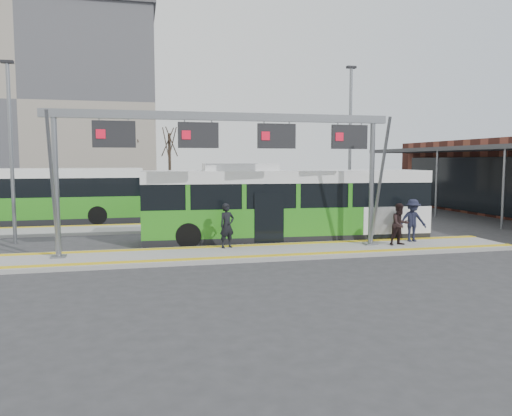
{
  "coord_description": "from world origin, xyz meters",
  "views": [
    {
      "loc": [
        -3.68,
        -18.26,
        3.56
      ],
      "look_at": [
        1.32,
        3.0,
        1.49
      ],
      "focal_mm": 35.0,
      "sensor_mm": 36.0,
      "label": 1
    }
  ],
  "objects": [
    {
      "name": "tactile_second",
      "position": [
        -4.0,
        9.15,
        0.16
      ],
      "size": [
        20.0,
        0.35,
        0.02
      ],
      "color": "gold",
      "rests_on": "platform_second"
    },
    {
      "name": "apartment_block",
      "position": [
        -14.0,
        36.0,
        9.21
      ],
      "size": [
        24.5,
        12.5,
        18.4
      ],
      "color": "gray",
      "rests_on": "ground"
    },
    {
      "name": "platform_second",
      "position": [
        -4.0,
        8.0,
        0.07
      ],
      "size": [
        20.0,
        3.0,
        0.15
      ],
      "primitive_type": "cube",
      "color": "gray",
      "rests_on": "ground"
    },
    {
      "name": "gantry",
      "position": [
        -0.35,
        0.25,
        4.3
      ],
      "size": [
        13.0,
        1.68,
        5.2
      ],
      "color": "slate",
      "rests_on": "platform_main"
    },
    {
      "name": "tree_mid",
      "position": [
        -0.66,
        31.85,
        5.38
      ],
      "size": [
        1.4,
        1.4,
        7.09
      ],
      "color": "#382B21",
      "rests_on": "ground"
    },
    {
      "name": "passenger_a",
      "position": [
        -0.35,
        0.87,
        1.03
      ],
      "size": [
        0.75,
        0.63,
        1.75
      ],
      "primitive_type": "imported",
      "rotation": [
        0.0,
        0.0,
        0.38
      ],
      "color": "black",
      "rests_on": "platform_main"
    },
    {
      "name": "passenger_c",
      "position": [
        7.56,
        0.58,
        1.05
      ],
      "size": [
        1.24,
        0.81,
        1.8
      ],
      "primitive_type": "imported",
      "rotation": [
        0.0,
        0.0,
        -0.13
      ],
      "color": "black",
      "rests_on": "platform_main"
    },
    {
      "name": "lamp_west",
      "position": [
        -8.92,
        4.81,
        4.11
      ],
      "size": [
        0.5,
        0.25,
        7.73
      ],
      "color": "slate",
      "rests_on": "ground"
    },
    {
      "name": "bg_bus_green",
      "position": [
        -9.75,
        11.84,
        1.55
      ],
      "size": [
        12.59,
        2.92,
        3.13
      ],
      "rotation": [
        0.0,
        0.0,
        0.02
      ],
      "color": "black",
      "rests_on": "ground"
    },
    {
      "name": "passenger_b",
      "position": [
        6.58,
        -0.12,
        1.0
      ],
      "size": [
        0.92,
        0.77,
        1.7
      ],
      "primitive_type": "imported",
      "rotation": [
        0.0,
        0.0,
        0.17
      ],
      "color": "black",
      "rests_on": "platform_main"
    },
    {
      "name": "tactile_main",
      "position": [
        0.0,
        0.0,
        0.16
      ],
      "size": [
        22.0,
        2.65,
        0.02
      ],
      "color": "gold",
      "rests_on": "platform_main"
    },
    {
      "name": "ground",
      "position": [
        0.0,
        0.0,
        0.0
      ],
      "size": [
        120.0,
        120.0,
        0.0
      ],
      "primitive_type": "plane",
      "color": "#2D2D30",
      "rests_on": "ground"
    },
    {
      "name": "tree_left",
      "position": [
        -3.57,
        30.89,
        7.11
      ],
      "size": [
        1.4,
        1.4,
        9.38
      ],
      "color": "#382B21",
      "rests_on": "ground"
    },
    {
      "name": "hero_bus",
      "position": [
        2.65,
        2.95,
        1.58
      ],
      "size": [
        12.66,
        3.33,
        3.45
      ],
      "rotation": [
        0.0,
        0.0,
        -0.05
      ],
      "color": "black",
      "rests_on": "ground"
    },
    {
      "name": "platform_main",
      "position": [
        0.0,
        0.0,
        0.07
      ],
      "size": [
        22.0,
        3.0,
        0.15
      ],
      "primitive_type": "cube",
      "color": "gray",
      "rests_on": "ground"
    },
    {
      "name": "lamp_east",
      "position": [
        7.36,
        6.71,
        4.51
      ],
      "size": [
        0.5,
        0.25,
        8.53
      ],
      "color": "slate",
      "rests_on": "ground"
    }
  ]
}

